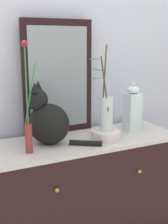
# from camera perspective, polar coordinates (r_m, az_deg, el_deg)

# --- Properties ---
(wall_back) EXTENTS (4.40, 0.08, 2.60)m
(wall_back) POSITION_cam_1_polar(r_m,az_deg,el_deg) (2.11, -3.60, 9.07)
(wall_back) COLOR silver
(wall_back) RESTS_ON ground_plane
(sideboard) EXTENTS (1.26, 0.47, 0.84)m
(sideboard) POSITION_cam_1_polar(r_m,az_deg,el_deg) (2.10, 0.00, -16.19)
(sideboard) COLOR black
(sideboard) RESTS_ON ground_plane
(mirror_leaning) EXTENTS (0.48, 0.03, 0.76)m
(mirror_leaning) POSITION_cam_1_polar(r_m,az_deg,el_deg) (1.99, -4.99, 6.57)
(mirror_leaning) COLOR black
(mirror_leaning) RESTS_ON sideboard
(cat_sitting) EXTENTS (0.44, 0.33, 0.39)m
(cat_sitting) POSITION_cam_1_polar(r_m,az_deg,el_deg) (1.80, -7.11, -1.46)
(cat_sitting) COLOR black
(cat_sitting) RESTS_ON sideboard
(vase_slim_green) EXTENTS (0.08, 0.04, 0.62)m
(vase_slim_green) POSITION_cam_1_polar(r_m,az_deg,el_deg) (1.67, -10.72, -1.93)
(vase_slim_green) COLOR maroon
(vase_slim_green) RESTS_ON sideboard
(bowl_porcelain) EXTENTS (0.19, 0.19, 0.06)m
(bowl_porcelain) POSITION_cam_1_polar(r_m,az_deg,el_deg) (1.91, 4.25, -4.40)
(bowl_porcelain) COLOR silver
(bowl_porcelain) RESTS_ON sideboard
(vase_glass_clear) EXTENTS (0.17, 0.16, 0.54)m
(vase_glass_clear) POSITION_cam_1_polar(r_m,az_deg,el_deg) (1.87, 4.24, 0.16)
(vase_glass_clear) COLOR silver
(vase_glass_clear) RESTS_ON bowl_porcelain
(jar_lidded_porcelain) EXTENTS (0.10, 0.10, 0.34)m
(jar_lidded_porcelain) POSITION_cam_1_polar(r_m,az_deg,el_deg) (2.09, 9.34, 0.56)
(jar_lidded_porcelain) COLOR white
(jar_lidded_porcelain) RESTS_ON sideboard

